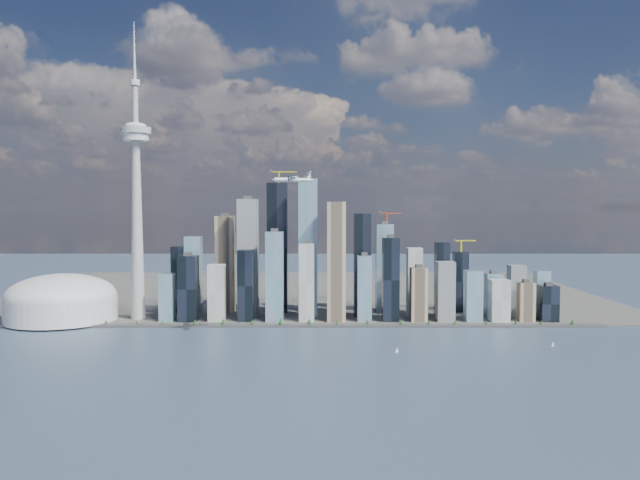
{
  "coord_description": "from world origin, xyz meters",
  "views": [
    {
      "loc": [
        43.06,
        -851.89,
        212.64
      ],
      "look_at": [
        41.95,
        260.0,
        154.37
      ],
      "focal_mm": 35.0,
      "sensor_mm": 36.0,
      "label": 1
    }
  ],
  "objects_px": {
    "dome_stadium": "(61,300)",
    "sailboat_west": "(397,351)",
    "needle_tower": "(137,195)",
    "airplane": "(293,179)",
    "sailboat_east": "(553,345)"
  },
  "relations": [
    {
      "from": "needle_tower",
      "to": "dome_stadium",
      "type": "height_order",
      "value": "needle_tower"
    },
    {
      "from": "dome_stadium",
      "to": "sailboat_east",
      "type": "distance_m",
      "value": 864.89
    },
    {
      "from": "sailboat_east",
      "to": "airplane",
      "type": "bearing_deg",
      "value": 163.89
    },
    {
      "from": "dome_stadium",
      "to": "sailboat_west",
      "type": "relative_size",
      "value": 23.51
    },
    {
      "from": "dome_stadium",
      "to": "sailboat_west",
      "type": "bearing_deg",
      "value": -22.64
    },
    {
      "from": "sailboat_east",
      "to": "dome_stadium",
      "type": "bearing_deg",
      "value": 153.01
    },
    {
      "from": "dome_stadium",
      "to": "airplane",
      "type": "relative_size",
      "value": 3.0
    },
    {
      "from": "needle_tower",
      "to": "airplane",
      "type": "height_order",
      "value": "needle_tower"
    },
    {
      "from": "airplane",
      "to": "sailboat_east",
      "type": "relative_size",
      "value": 8.25
    },
    {
      "from": "sailboat_west",
      "to": "sailboat_east",
      "type": "height_order",
      "value": "sailboat_west"
    },
    {
      "from": "needle_tower",
      "to": "dome_stadium",
      "type": "xyz_separation_m",
      "value": [
        -140.0,
        -10.0,
        -196.4
      ]
    },
    {
      "from": "needle_tower",
      "to": "sailboat_east",
      "type": "relative_size",
      "value": 68.14
    },
    {
      "from": "sailboat_west",
      "to": "needle_tower",
      "type": "bearing_deg",
      "value": 134.82
    },
    {
      "from": "needle_tower",
      "to": "airplane",
      "type": "bearing_deg",
      "value": -33.24
    },
    {
      "from": "dome_stadium",
      "to": "airplane",
      "type": "distance_m",
      "value": 525.03
    }
  ]
}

